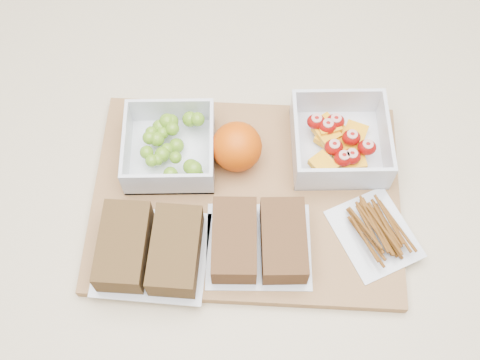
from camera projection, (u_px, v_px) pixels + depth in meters
The scene contains 9 objects.
ground at pixel (244, 335), 1.65m from camera, with size 4.00×4.00×0.00m, color gray.
counter at pixel (245, 285), 1.25m from camera, with size 1.20×0.90×0.90m, color beige.
cutting_board at pixel (246, 197), 0.83m from camera, with size 0.42×0.30×0.02m, color #996C3F.
grape_container at pixel (171, 146), 0.83m from camera, with size 0.12×0.12×0.05m.
fruit_container at pixel (339, 142), 0.84m from camera, with size 0.13×0.13×0.06m.
orange at pixel (237, 147), 0.82m from camera, with size 0.07×0.07×0.07m, color #DF4F05.
sandwich_bag_left at pixel (150, 249), 0.76m from camera, with size 0.16×0.14×0.04m.
sandwich_bag_center at pixel (259, 241), 0.77m from camera, with size 0.14×0.12×0.04m.
pretzel_bag at pixel (376, 231), 0.79m from camera, with size 0.13×0.14×0.03m.
Camera 1 is at (-0.02, -0.38, 1.66)m, focal length 45.00 mm.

